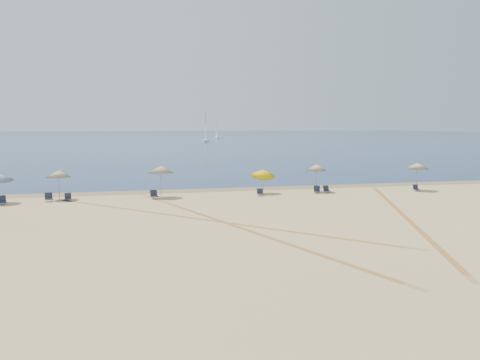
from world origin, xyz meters
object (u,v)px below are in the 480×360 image
at_px(umbrella_2, 161,169).
at_px(sailboat_0, 206,133).
at_px(umbrella_5, 417,166).
at_px(chair_4, 154,195).
at_px(chair_2, 49,198).
at_px(sailboat_1, 217,134).
at_px(chair_8, 416,188).
at_px(chair_7, 326,189).
at_px(chair_5, 260,193).
at_px(umbrella_3, 263,173).
at_px(chair_6, 317,190).
at_px(umbrella_1, 59,174).
at_px(chair_3, 68,197).
at_px(umbrella_4, 316,168).
at_px(chair_1, 2,201).

relative_size(umbrella_2, sailboat_0, 0.28).
relative_size(umbrella_5, chair_4, 3.14).
xyz_separation_m(chair_2, sailboat_1, (43.66, 164.72, 1.67)).
bearing_deg(sailboat_1, chair_8, -102.04).
distance_m(umbrella_2, chair_7, 14.55).
bearing_deg(chair_5, chair_7, 8.94).
height_order(umbrella_3, chair_6, umbrella_3).
distance_m(chair_4, chair_6, 14.04).
distance_m(chair_2, chair_6, 22.12).
bearing_deg(chair_7, umbrella_3, 173.77).
height_order(chair_2, chair_5, chair_2).
height_order(umbrella_1, umbrella_2, umbrella_2).
distance_m(chair_5, chair_7, 6.26).
bearing_deg(umbrella_1, umbrella_3, -1.43).
bearing_deg(chair_3, chair_7, -8.52).
distance_m(umbrella_4, umbrella_5, 9.31).
bearing_deg(umbrella_4, chair_3, -179.00).
distance_m(chair_2, chair_5, 16.86).
bearing_deg(sailboat_1, chair_5, -106.98).
relative_size(umbrella_4, sailboat_0, 0.26).
bearing_deg(umbrella_1, chair_1, -158.55).
relative_size(chair_2, sailboat_1, 0.12).
xyz_separation_m(umbrella_1, umbrella_3, (16.73, -0.42, -0.26)).
xyz_separation_m(umbrella_1, chair_5, (16.15, -1.61, -1.81)).
relative_size(umbrella_5, chair_8, 4.38).
xyz_separation_m(umbrella_1, chair_4, (7.39, -1.25, -1.77)).
height_order(chair_3, chair_8, chair_3).
relative_size(umbrella_3, chair_6, 3.10).
distance_m(chair_6, sailboat_0, 129.38).
distance_m(umbrella_4, chair_3, 21.01).
xyz_separation_m(chair_4, chair_6, (14.04, 0.11, -0.03)).
relative_size(chair_6, sailboat_1, 0.12).
bearing_deg(umbrella_1, umbrella_2, -4.54).
height_order(chair_2, sailboat_1, sailboat_1).
distance_m(umbrella_4, chair_4, 14.40).
distance_m(umbrella_2, umbrella_5, 22.91).
bearing_deg(chair_3, chair_4, -12.00).
height_order(umbrella_2, umbrella_3, umbrella_2).
bearing_deg(chair_1, chair_3, -8.11).
bearing_deg(umbrella_4, umbrella_3, -179.90).
bearing_deg(umbrella_3, umbrella_2, -178.59).
relative_size(chair_5, chair_8, 1.05).
bearing_deg(chair_7, umbrella_1, 177.03).
relative_size(chair_1, chair_4, 0.96).
relative_size(umbrella_1, chair_4, 2.95).
relative_size(chair_4, chair_7, 1.33).
relative_size(umbrella_1, chair_8, 4.10).
height_order(chair_5, chair_7, chair_7).
bearing_deg(chair_2, chair_3, -10.69).
distance_m(umbrella_1, chair_6, 21.53).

